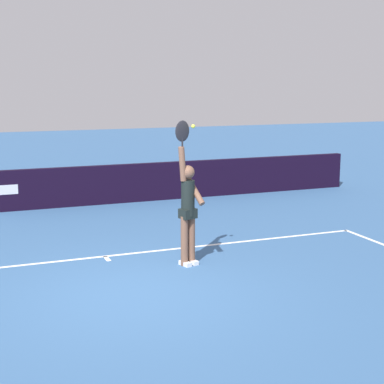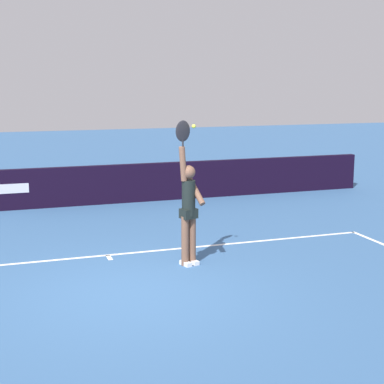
{
  "view_description": "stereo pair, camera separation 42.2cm",
  "coord_description": "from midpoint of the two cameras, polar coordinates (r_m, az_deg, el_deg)",
  "views": [
    {
      "loc": [
        -2.18,
        -7.87,
        3.0
      ],
      "look_at": [
        1.16,
        0.72,
        1.28
      ],
      "focal_mm": 55.1,
      "sensor_mm": 36.0,
      "label": 1
    },
    {
      "loc": [
        -1.79,
        -8.01,
        3.0
      ],
      "look_at": [
        1.16,
        0.72,
        1.28
      ],
      "focal_mm": 55.1,
      "sensor_mm": 36.0,
      "label": 2
    }
  ],
  "objects": [
    {
      "name": "tennis_ball",
      "position": [
        9.45,
        -1.17,
        6.37
      ],
      "size": [
        0.06,
        0.06,
        0.06
      ],
      "color": "#CFDC39"
    },
    {
      "name": "court_lines",
      "position": [
        7.95,
        -5.32,
        -11.65
      ],
      "size": [
        10.19,
        5.72,
        0.0
      ],
      "color": "white",
      "rests_on": "ground"
    },
    {
      "name": "ground_plane",
      "position": [
        8.72,
        -6.88,
        -9.66
      ],
      "size": [
        60.0,
        60.0,
        0.0
      ],
      "primitive_type": "plane",
      "color": "#345B8B"
    },
    {
      "name": "tennis_player",
      "position": [
        9.68,
        -1.66,
        -1.39
      ],
      "size": [
        0.48,
        0.44,
        2.41
      ],
      "color": "brown",
      "rests_on": "ground"
    },
    {
      "name": "back_wall",
      "position": [
        14.72,
        -13.23,
        0.44
      ],
      "size": [
        15.94,
        0.18,
        0.97
      ],
      "color": "black",
      "rests_on": "ground"
    }
  ]
}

